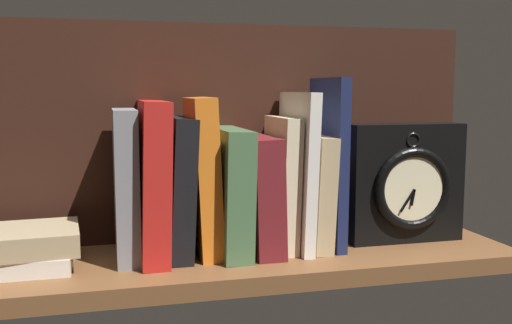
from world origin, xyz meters
TOP-DOWN VIEW (x-y plane):
  - ground_plane at (0.00, 0.00)cm, footprint 85.72×22.53cm
  - back_panel at (0.00, 10.67)cm, footprint 85.72×1.20cm
  - book_gray_chess at (-14.01, 1.89)cm, footprint 3.22×12.44cm
  - book_red_requiem at (-10.26, 1.89)cm, footprint 4.39×16.08cm
  - book_black_skeptic at (-6.53, 1.89)cm, footprint 4.16×13.07cm
  - book_orange_pandolfini at (-3.07, 1.89)cm, footprint 4.08×12.43cm
  - book_green_romantic at (0.81, 1.89)cm, footprint 4.45×16.34cm
  - book_maroon_dawkins at (5.17, 1.89)cm, footprint 4.60×15.50cm
  - book_cream_twain at (8.77, 1.89)cm, footprint 3.11×12.01cm
  - book_white_catcher at (11.17, 1.89)cm, footprint 2.47×14.72cm
  - book_tan_shortstories at (13.71, 1.89)cm, footprint 3.47×13.57cm
  - book_navy_bierce at (16.20, 1.89)cm, footprint 1.81×12.88cm
  - framed_clock at (28.80, 0.89)cm, footprint 18.58×6.37cm
  - book_stack_side at (-28.18, 0.53)cm, footprint 16.21×12.89cm

SIDE VIEW (x-z plane):
  - ground_plane at x=0.00cm, z-range -2.50..0.00cm
  - book_stack_side at x=-28.18cm, z-range 0.18..5.56cm
  - book_tan_shortstories at x=13.71cm, z-range -0.05..17.07cm
  - book_maroon_dawkins at x=5.17cm, z-range -0.06..17.11cm
  - book_green_romantic at x=0.81cm, z-range -0.05..18.28cm
  - framed_clock at x=28.80cm, z-range -0.08..18.50cm
  - book_cream_twain at x=8.77cm, z-range -0.03..19.83cm
  - book_black_skeptic at x=-6.53cm, z-range -0.07..20.03cm
  - book_gray_chess at x=-14.01cm, z-range 0.00..21.16cm
  - book_red_requiem at x=-10.26cm, z-range -0.05..22.33cm
  - book_orange_pandolfini at x=-3.07cm, z-range -0.05..22.77cm
  - book_white_catcher at x=11.17cm, z-range -0.02..23.48cm
  - book_navy_bierce at x=16.20cm, z-range -0.01..25.60cm
  - back_panel at x=0.00cm, z-range 0.00..34.11cm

